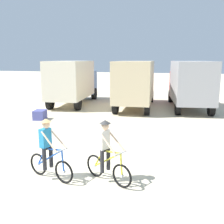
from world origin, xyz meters
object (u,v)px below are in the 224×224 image
box_truck_tan_camper (135,82)px  box_truck_grey_hauler (190,82)px  supply_crate (40,115)px  box_truck_cream_rv (73,80)px  cyclist_orange_shirt (48,151)px  cyclist_cowboy_hat (106,153)px

box_truck_tan_camper → box_truck_grey_hauler: 3.82m
box_truck_grey_hauler → supply_crate: (-8.51, -5.79, -1.60)m
box_truck_cream_rv → box_truck_grey_hauler: same height
box_truck_grey_hauler → cyclist_orange_shirt: bearing=-108.4°
box_truck_tan_camper → supply_crate: box_truck_tan_camper is taller
cyclist_orange_shirt → box_truck_tan_camper: bearing=87.8°
supply_crate → box_truck_cream_rv: bearing=91.8°
cyclist_cowboy_hat → supply_crate: (-5.99, 6.56, -0.57)m
cyclist_orange_shirt → supply_crate: cyclist_orange_shirt is taller
box_truck_cream_rv → cyclist_orange_shirt: box_truck_cream_rv is taller
box_truck_tan_camper → cyclist_cowboy_hat: box_truck_tan_camper is taller
box_truck_cream_rv → cyclist_cowboy_hat: bearing=-62.7°
box_truck_cream_rv → box_truck_tan_camper: (4.93, -0.32, 0.00)m
box_truck_grey_hauler → cyclist_cowboy_hat: size_ratio=3.84×
box_truck_cream_rv → box_truck_tan_camper: 4.94m
box_truck_cream_rv → supply_crate: 5.61m
box_truck_tan_camper → box_truck_grey_hauler: bearing=11.0°
box_truck_cream_rv → box_truck_grey_hauler: (8.68, 0.41, 0.00)m
box_truck_cream_rv → cyclist_cowboy_hat: (6.16, -11.94, -1.03)m
cyclist_cowboy_hat → supply_crate: size_ratio=2.31×
box_truck_cream_rv → cyclist_cowboy_hat: size_ratio=3.82×
box_truck_tan_camper → box_truck_grey_hauler: (3.75, 0.73, 0.00)m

